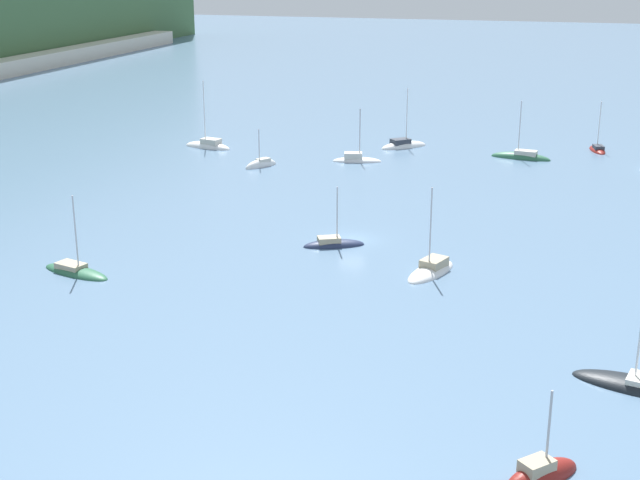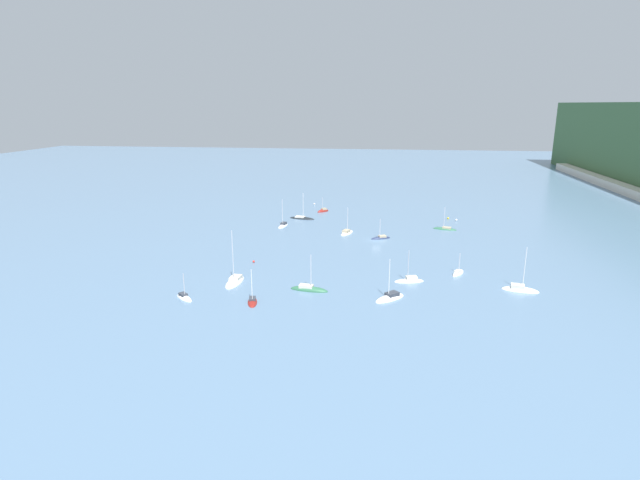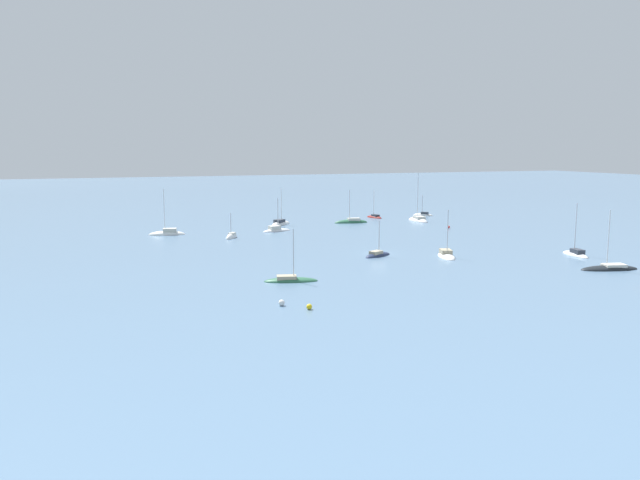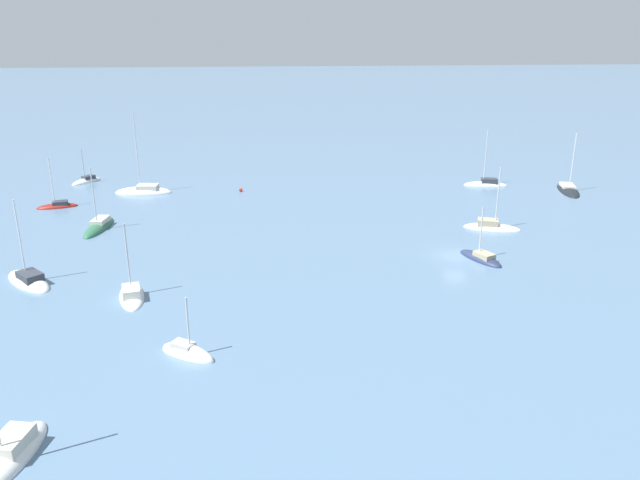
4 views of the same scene
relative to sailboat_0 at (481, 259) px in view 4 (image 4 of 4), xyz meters
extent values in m
plane|color=slate|center=(2.38, -1.24, -0.09)|extent=(600.00, 600.00, 0.00)
ellipsoid|color=#232D4C|center=(0.02, -0.04, -0.09)|extent=(4.36, 6.22, 1.23)
cube|color=tan|center=(-0.19, 0.39, 0.55)|extent=(2.17, 2.53, 0.59)
cylinder|color=silver|center=(0.15, -0.31, 3.00)|extent=(0.14, 0.14, 5.49)
ellipsoid|color=white|center=(46.66, 2.46, -0.09)|extent=(6.83, 7.05, 1.77)
cube|color=#333842|center=(46.26, 2.89, 0.79)|extent=(3.07, 3.12, 0.79)
cylinder|color=silver|center=(46.91, 2.19, 4.39)|extent=(0.14, 0.14, 7.98)
ellipsoid|color=white|center=(-4.83, -10.24, -0.09)|extent=(7.36, 4.58, 1.28)
cube|color=tan|center=(-4.30, -10.42, 0.68)|extent=(2.92, 2.44, 0.82)
cylinder|color=silver|center=(-5.16, -10.13, 4.00)|extent=(0.14, 0.14, 7.48)
ellipsoid|color=white|center=(38.45, 29.61, -0.09)|extent=(3.91, 7.79, 1.72)
cube|color=beige|center=(38.34, 29.03, 0.83)|extent=(2.24, 2.97, 0.88)
ellipsoid|color=silver|center=(35.82, 6.70, -0.09)|extent=(3.69, 6.95, 1.18)
cube|color=silver|center=(35.70, 7.22, 0.68)|extent=(2.07, 2.67, 0.89)
cylinder|color=#B2B2B7|center=(35.90, 6.38, 3.65)|extent=(0.14, 0.14, 6.83)
ellipsoid|color=silver|center=(41.54, -31.21, -0.09)|extent=(8.61, 3.57, 1.90)
cube|color=beige|center=(40.86, -31.17, 0.80)|extent=(3.17, 2.31, 0.74)
cylinder|color=silver|center=(41.96, -31.24, 6.12)|extent=(0.14, 0.14, 11.37)
ellipsoid|color=white|center=(51.80, -38.56, -0.09)|extent=(4.65, 5.10, 1.41)
cube|color=#333842|center=(51.53, -38.89, 0.61)|extent=(2.11, 2.20, 0.62)
cylinder|color=#B2B2B7|center=(51.97, -38.36, 2.80)|extent=(0.14, 0.14, 5.01)
ellipsoid|color=#2D6647|center=(43.97, -14.34, -0.09)|extent=(3.27, 8.36, 1.69)
cube|color=beige|center=(43.88, -14.98, 0.73)|extent=(1.92, 3.11, 0.70)
cylinder|color=silver|center=(44.02, -13.93, 4.07)|extent=(0.14, 0.14, 7.39)
ellipsoid|color=silver|center=(-11.18, -31.27, -0.09)|extent=(6.95, 3.10, 1.30)
cube|color=#333842|center=(-11.71, -31.17, 0.66)|extent=(2.62, 1.77, 0.79)
cylinder|color=silver|center=(-10.85, -31.33, 4.46)|extent=(0.14, 0.14, 8.39)
ellipsoid|color=white|center=(29.32, 18.10, -0.09)|extent=(4.94, 3.89, 1.97)
cube|color=beige|center=(29.65, 17.89, 0.70)|extent=(2.05, 1.82, 0.50)
cylinder|color=silver|center=(29.11, 18.23, 2.68)|extent=(0.14, 0.14, 4.45)
ellipsoid|color=black|center=(-22.64, -27.01, -0.09)|extent=(4.62, 9.29, 1.29)
cube|color=silver|center=(-22.79, -27.71, 0.50)|extent=(2.56, 3.55, 0.47)
cylinder|color=silver|center=(-22.54, -26.58, 4.52)|extent=(0.14, 0.14, 8.51)
ellipsoid|color=maroon|center=(52.07, -24.42, -0.09)|extent=(5.72, 3.08, 1.11)
cube|color=#333842|center=(51.65, -24.52, 0.50)|extent=(2.21, 1.72, 0.57)
cylinder|color=silver|center=(52.34, -24.35, 3.55)|extent=(0.14, 0.14, 6.66)
sphere|color=red|center=(27.02, -30.81, 0.19)|extent=(0.55, 0.55, 0.55)
camera|label=1|loc=(-78.22, -21.73, 26.80)|focal=50.00mm
camera|label=2|loc=(141.08, 0.80, 37.72)|focal=28.00mm
camera|label=3|loc=(-92.19, 45.15, 17.82)|focal=35.00mm
camera|label=4|loc=(22.66, 61.31, 24.43)|focal=35.00mm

